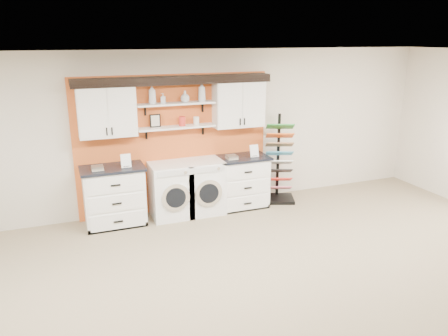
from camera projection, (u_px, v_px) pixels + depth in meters
name	position (u px, v px, depth m)	size (l,w,h in m)	color
ceiling	(292.00, 61.00, 3.61)	(10.00, 10.00, 0.00)	white
wall_back	(174.00, 132.00, 7.59)	(10.00, 10.00, 0.00)	beige
accent_panel	(175.00, 144.00, 7.62)	(3.40, 0.07, 2.40)	#CD5823
upper_cabinet_left	(107.00, 110.00, 6.88)	(0.90, 0.35, 0.84)	white
upper_cabinet_right	(238.00, 103.00, 7.66)	(0.90, 0.35, 0.84)	white
shelf_lower	(177.00, 127.00, 7.38)	(1.32, 0.28, 0.03)	white
shelf_upper	(176.00, 104.00, 7.26)	(1.32, 0.28, 0.03)	white
crown_molding	(175.00, 79.00, 7.16)	(3.30, 0.41, 0.13)	black
picture_frame	(155.00, 121.00, 7.26)	(0.18, 0.02, 0.22)	black
canister_red	(182.00, 121.00, 7.38)	(0.11, 0.11, 0.16)	red
canister_cream	(196.00, 121.00, 7.47)	(0.10, 0.10, 0.14)	silver
base_cabinet_left	(114.00, 196.00, 7.15)	(1.01, 0.66, 0.99)	white
base_cabinet_right	(241.00, 182.00, 7.93)	(0.97, 0.66, 0.95)	white
washer	(171.00, 190.00, 7.47)	(0.68, 0.71, 0.94)	white
dryer	(203.00, 186.00, 7.67)	(0.68, 0.71, 0.95)	white
sample_rack	(278.00, 174.00, 8.21)	(0.74, 0.68, 1.64)	black
soap_bottle_a	(152.00, 94.00, 7.08)	(0.12, 0.12, 0.32)	silver
soap_bottle_b	(163.00, 98.00, 7.16)	(0.07, 0.08, 0.16)	silver
soap_bottle_c	(185.00, 96.00, 7.29)	(0.15, 0.15, 0.19)	silver
soap_bottle_d	(202.00, 91.00, 7.37)	(0.13, 0.13, 0.33)	silver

